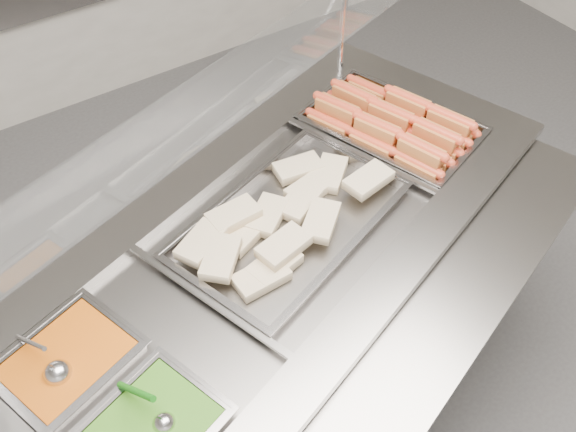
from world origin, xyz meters
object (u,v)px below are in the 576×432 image
sneeze_guard (211,101)px  pan_wraps (290,225)px  steam_counter (279,319)px  ladle (56,372)px  serving_spoon (159,418)px  pan_hotdogs (390,133)px

sneeze_guard → pan_wraps: 0.46m
steam_counter → ladle: (-0.70, -0.09, 0.46)m
steam_counter → pan_wraps: pan_wraps is taller
steam_counter → sneeze_guard: sneeze_guard is taller
ladle → steam_counter: bearing=7.2°
sneeze_guard → serving_spoon: sneeze_guard is taller
pan_hotdogs → ladle: ladle is taller
pan_hotdogs → pan_wraps: same height
serving_spoon → ladle: bearing=122.0°
steam_counter → serving_spoon: serving_spoon is taller
sneeze_guard → serving_spoon: 0.81m
steam_counter → pan_hotdogs: 0.75m
pan_wraps → serving_spoon: size_ratio=4.43×
steam_counter → ladle: size_ratio=10.89×
serving_spoon → pan_wraps: bearing=30.5°
pan_hotdogs → serving_spoon: (-1.14, -0.53, 0.05)m
sneeze_guard → ladle: bearing=-154.6°
sneeze_guard → pan_hotdogs: (0.67, -0.01, -0.41)m
ladle → serving_spoon: ladle is taller
pan_wraps → ladle: size_ratio=4.10×
pan_hotdogs → pan_wraps: 0.57m
steam_counter → pan_wraps: 0.43m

